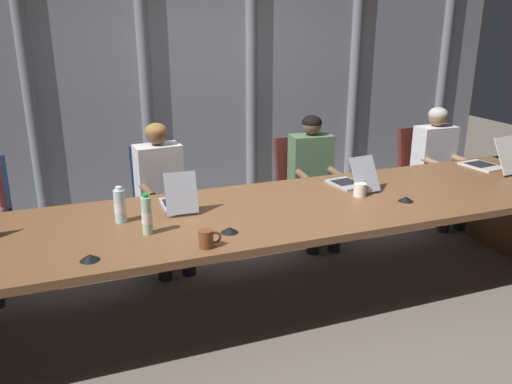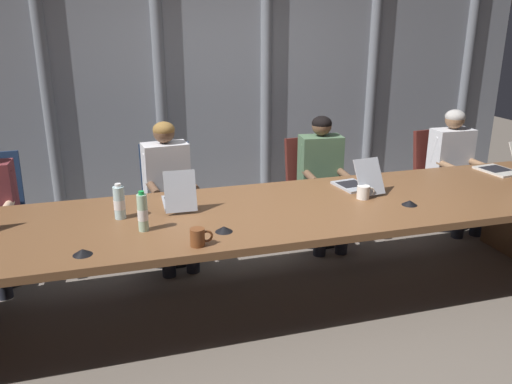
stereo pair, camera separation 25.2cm
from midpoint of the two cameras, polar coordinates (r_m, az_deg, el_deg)
ground_plane at (r=3.90m, az=4.98°, el=-11.80°), size 13.87×13.87×0.00m
conference_table at (r=3.63m, az=5.24°, el=-3.55°), size 4.83×1.16×0.73m
curtain_backdrop at (r=5.41m, az=-2.86°, el=12.44°), size 6.93×0.17×2.79m
laptop_left_mid at (r=3.60m, az=-6.59°, el=-0.76°), size 0.23×0.39×0.29m
laptop_center at (r=4.04m, az=12.94°, el=0.97°), size 0.27×0.45×0.27m
laptop_right_mid at (r=4.88m, az=27.34°, el=2.44°), size 0.30×0.52×0.31m
office_chair_left_mid at (r=4.53m, az=-7.94°, el=-2.45°), size 0.60×0.60×0.95m
office_chair_center at (r=4.89m, az=7.89°, el=-0.96°), size 0.60×0.60×0.92m
office_chair_right_mid at (r=5.58m, az=20.93°, el=0.41°), size 0.60×0.60×0.91m
person_left_mid at (r=4.27m, az=-7.95°, el=0.64°), size 0.41×0.57×1.18m
person_center at (r=4.66m, az=8.98°, el=1.97°), size 0.42×0.57×1.16m
person_right_mid at (r=5.40m, az=22.51°, el=3.05°), size 0.40×0.55×1.15m
water_bottle_primary at (r=3.43m, az=-12.90°, el=-1.19°), size 0.07×0.07×0.24m
water_bottle_secondary at (r=3.19m, az=-10.27°, el=-2.31°), size 0.06×0.06×0.26m
coffee_mug_near at (r=3.84m, az=13.71°, el=-0.04°), size 0.14×0.09×0.10m
coffee_mug_far at (r=2.96m, az=-4.00°, el=-5.05°), size 0.13×0.09×0.11m
conference_mic_left_side at (r=3.16m, az=-1.30°, el=-4.15°), size 0.11×0.11×0.03m
conference_mic_middle at (r=3.81m, az=18.51°, el=-1.15°), size 0.11×0.11×0.03m
conference_mic_right_side at (r=2.98m, az=-16.41°, el=-6.43°), size 0.11×0.11×0.03m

